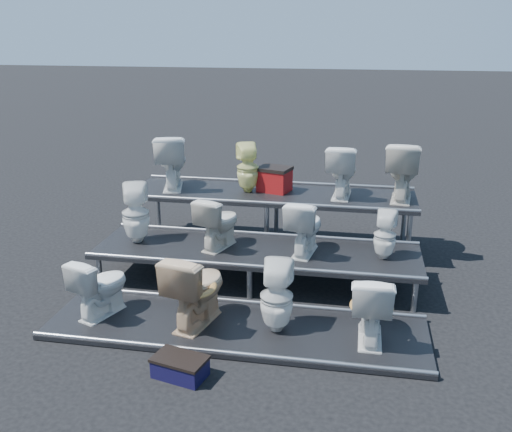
% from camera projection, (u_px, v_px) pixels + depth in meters
% --- Properties ---
extents(ground, '(80.00, 80.00, 0.00)m').
position_uv_depth(ground, '(256.00, 282.00, 7.55)').
color(ground, black).
rests_on(ground, ground).
extents(tier_front, '(4.20, 1.20, 0.06)m').
position_uv_depth(tier_front, '(236.00, 328.00, 6.33)').
color(tier_front, black).
rests_on(tier_front, ground).
extents(tier_mid, '(4.20, 1.20, 0.46)m').
position_uv_depth(tier_mid, '(256.00, 266.00, 7.48)').
color(tier_mid, black).
rests_on(tier_mid, ground).
extents(tier_back, '(4.20, 1.20, 0.86)m').
position_uv_depth(tier_back, '(272.00, 220.00, 8.63)').
color(tier_back, black).
rests_on(tier_back, ground).
extents(toilet_0, '(0.61, 0.79, 0.71)m').
position_uv_depth(toilet_0, '(100.00, 286.00, 6.47)').
color(toilet_0, white).
rests_on(toilet_0, tier_front).
extents(toilet_1, '(0.66, 0.93, 0.85)m').
position_uv_depth(toilet_1, '(196.00, 288.00, 6.26)').
color(toilet_1, tan).
rests_on(toilet_1, tier_front).
extents(toilet_2, '(0.36, 0.37, 0.79)m').
position_uv_depth(toilet_2, '(277.00, 297.00, 6.11)').
color(toilet_2, white).
rests_on(toilet_2, tier_front).
extents(toilet_3, '(0.43, 0.75, 0.77)m').
position_uv_depth(toilet_3, '(371.00, 306.00, 5.95)').
color(toilet_3, white).
rests_on(toilet_3, tier_front).
extents(toilet_4, '(0.45, 0.46, 0.80)m').
position_uv_depth(toilet_4, '(136.00, 213.00, 7.55)').
color(toilet_4, white).
rests_on(toilet_4, tier_mid).
extents(toilet_5, '(0.58, 0.76, 0.69)m').
position_uv_depth(toilet_5, '(219.00, 222.00, 7.38)').
color(toilet_5, beige).
rests_on(toilet_5, tier_mid).
extents(toilet_6, '(0.50, 0.76, 0.72)m').
position_uv_depth(toilet_6, '(305.00, 226.00, 7.18)').
color(toilet_6, white).
rests_on(toilet_6, tier_mid).
extents(toilet_7, '(0.32, 0.32, 0.61)m').
position_uv_depth(toilet_7, '(385.00, 235.00, 7.03)').
color(toilet_7, white).
rests_on(toilet_7, tier_mid).
extents(toilet_8, '(0.65, 0.90, 0.83)m').
position_uv_depth(toilet_8, '(171.00, 161.00, 8.62)').
color(toilet_8, white).
rests_on(toilet_8, tier_back).
extents(toilet_9, '(0.42, 0.43, 0.73)m').
position_uv_depth(toilet_9, '(248.00, 168.00, 8.44)').
color(toilet_9, '#E2E28B').
rests_on(toilet_9, tier_back).
extents(toilet_10, '(0.47, 0.78, 0.77)m').
position_uv_depth(toilet_10, '(342.00, 171.00, 8.19)').
color(toilet_10, white).
rests_on(toilet_10, tier_back).
extents(toilet_11, '(0.55, 0.87, 0.84)m').
position_uv_depth(toilet_11, '(403.00, 171.00, 8.04)').
color(toilet_11, beige).
rests_on(toilet_11, tier_back).
extents(red_crate, '(0.53, 0.46, 0.32)m').
position_uv_depth(red_crate, '(274.00, 181.00, 8.52)').
color(red_crate, maroon).
rests_on(red_crate, tier_back).
extents(step_stool, '(0.55, 0.41, 0.18)m').
position_uv_depth(step_stool, '(180.00, 368.00, 5.48)').
color(step_stool, black).
rests_on(step_stool, ground).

